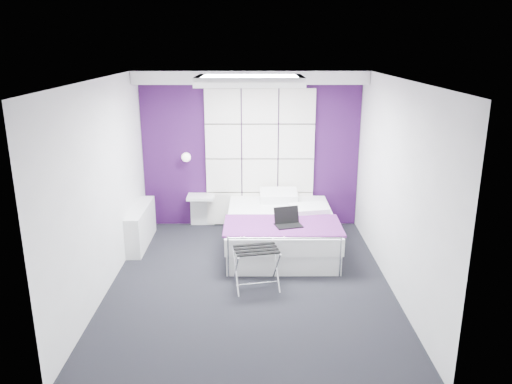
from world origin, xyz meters
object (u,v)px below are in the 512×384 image
at_px(wall_lamp, 186,157).
at_px(luggage_rack, 256,268).
at_px(radiator, 141,226).
at_px(bed, 280,230).
at_px(nightstand, 201,197).
at_px(laptop, 288,221).

relative_size(wall_lamp, luggage_rack, 0.28).
relative_size(radiator, bed, 0.61).
bearing_deg(radiator, bed, -4.02).
distance_m(wall_lamp, nightstand, 0.71).
bearing_deg(nightstand, wall_lamp, 169.60).
bearing_deg(laptop, luggage_rack, -135.51).
height_order(bed, laptop, laptop).
bearing_deg(luggage_rack, nightstand, 101.66).
distance_m(bed, luggage_rack, 1.35).
height_order(wall_lamp, bed, wall_lamp).
bearing_deg(nightstand, bed, -34.14).
height_order(wall_lamp, laptop, wall_lamp).
bearing_deg(nightstand, luggage_rack, -67.15).
bearing_deg(nightstand, radiator, -140.00).
distance_m(wall_lamp, radiator, 1.35).
bearing_deg(laptop, nightstand, 119.01).
distance_m(wall_lamp, laptop, 2.21).
distance_m(radiator, bed, 2.15).
distance_m(nightstand, luggage_rack, 2.36).
xyz_separation_m(radiator, bed, (2.14, -0.15, -0.01)).
bearing_deg(wall_lamp, radiator, -130.10).
distance_m(radiator, laptop, 2.34).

